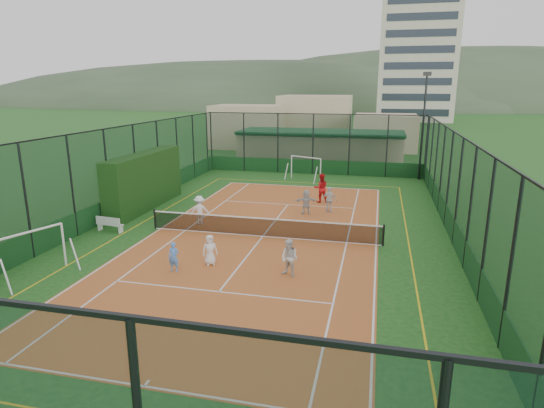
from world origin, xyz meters
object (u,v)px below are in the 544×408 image
(child_near_left, at_px, (210,250))
(futsal_goal_far, at_px, (306,169))
(white_bench, at_px, (110,224))
(child_near_mid, at_px, (174,257))
(floodlight_ne, at_px, (423,127))
(child_near_right, at_px, (289,258))
(child_far_back, at_px, (306,202))
(futsal_goal_near, at_px, (31,254))
(coach, at_px, (321,188))
(clubhouse, at_px, (320,148))
(child_far_left, at_px, (199,210))
(apartment_tower, at_px, (418,47))
(child_far_right, at_px, (329,200))

(child_near_left, bearing_deg, futsal_goal_far, 54.00)
(white_bench, bearing_deg, futsal_goal_far, 70.71)
(child_near_mid, bearing_deg, floodlight_ne, 59.15)
(white_bench, bearing_deg, floodlight_ne, 54.27)
(white_bench, relative_size, child_near_left, 1.15)
(child_near_right, xyz_separation_m, child_far_back, (-0.77, 8.99, -0.03))
(futsal_goal_near, height_order, coach, coach)
(clubhouse, distance_m, white_bench, 24.30)
(child_near_left, height_order, child_near_right, child_near_right)
(futsal_goal_near, xyz_separation_m, child_near_mid, (5.14, 1.71, -0.29))
(futsal_goal_far, distance_m, coach, 7.15)
(futsal_goal_far, bearing_deg, child_near_left, -69.52)
(child_far_left, bearing_deg, apartment_tower, -127.07)
(child_near_left, bearing_deg, floodlight_ne, 31.85)
(white_bench, xyz_separation_m, child_far_left, (4.01, 2.18, 0.38))
(child_near_right, bearing_deg, apartment_tower, 107.67)
(futsal_goal_near, bearing_deg, child_near_mid, -51.34)
(white_bench, distance_m, futsal_goal_near, 5.76)
(child_far_back, bearing_deg, child_near_mid, 48.31)
(floodlight_ne, bearing_deg, coach, -126.16)
(child_near_left, relative_size, child_far_right, 0.85)
(clubhouse, bearing_deg, child_near_left, -92.71)
(futsal_goal_far, relative_size, child_near_mid, 2.32)
(futsal_goal_near, distance_m, child_near_mid, 5.43)
(floodlight_ne, xyz_separation_m, futsal_goal_far, (-8.76, -2.30, -3.22))
(child_far_back, xyz_separation_m, coach, (0.49, 2.90, 0.21))
(white_bench, relative_size, child_far_back, 1.03)
(child_near_left, xyz_separation_m, child_near_right, (3.44, -0.42, 0.10))
(white_bench, relative_size, child_near_mid, 1.22)
(child_far_back, bearing_deg, coach, -119.51)
(clubhouse, relative_size, white_bench, 10.29)
(white_bench, relative_size, coach, 0.80)
(apartment_tower, relative_size, futsal_goal_near, 10.67)
(child_far_right, bearing_deg, futsal_goal_near, 59.21)
(futsal_goal_far, bearing_deg, white_bench, -92.73)
(white_bench, xyz_separation_m, coach, (9.72, 8.45, 0.52))
(child_near_mid, bearing_deg, child_far_right, 59.56)
(child_far_back, relative_size, coach, 0.77)
(child_near_left, xyz_separation_m, child_far_right, (3.94, 9.21, 0.11))
(child_far_back, bearing_deg, futsal_goal_near, 31.61)
(child_far_right, bearing_deg, coach, -60.85)
(floodlight_ne, height_order, child_near_right, floodlight_ne)
(futsal_goal_near, height_order, child_far_left, futsal_goal_near)
(apartment_tower, height_order, futsal_goal_near, apartment_tower)
(clubhouse, distance_m, coach, 14.68)
(floodlight_ne, relative_size, clubhouse, 0.54)
(futsal_goal_far, bearing_deg, coach, -49.24)
(clubhouse, bearing_deg, child_far_right, -80.83)
(child_near_left, distance_m, child_far_right, 10.02)
(white_bench, distance_m, child_far_right, 12.20)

